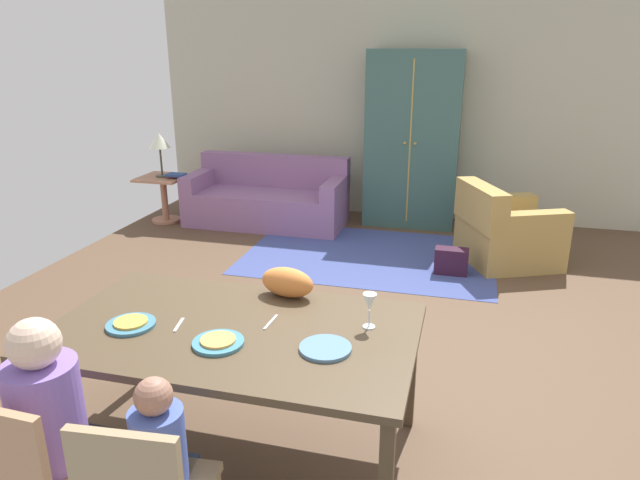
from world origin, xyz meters
TOP-DOWN VIEW (x-y plane):
  - ground_plane at (0.00, 0.46)m, footprint 6.41×6.13m
  - back_wall at (0.00, 3.58)m, footprint 6.41×0.10m
  - dining_table at (-0.24, -1.38)m, footprint 1.86×1.08m
  - plate_near_man at (-0.75, -1.50)m, footprint 0.25×0.25m
  - pizza_near_man at (-0.75, -1.50)m, footprint 0.17×0.17m
  - plate_near_child at (-0.24, -1.56)m, footprint 0.25×0.25m
  - pizza_near_child at (-0.24, -1.56)m, footprint 0.17×0.17m
  - plate_near_woman at (0.27, -1.48)m, footprint 0.25×0.25m
  - wine_glass at (0.43, -1.20)m, footprint 0.07×0.07m
  - fork at (-0.52, -1.43)m, footprint 0.04×0.15m
  - knife at (-0.07, -1.28)m, footprint 0.02×0.17m
  - dining_chair_man at (-0.75, -2.29)m, footprint 0.43×0.43m
  - person_man at (-0.75, -2.11)m, footprint 0.30×0.40m
  - person_child at (-0.24, -2.12)m, footprint 0.22×0.30m
  - cat at (-0.09, -0.94)m, footprint 0.34×0.21m
  - area_rug at (-0.09, 1.87)m, footprint 2.60×1.80m
  - couch at (-1.54, 2.73)m, footprint 1.94×0.86m
  - armchair at (1.27, 2.05)m, footprint 1.13×1.13m
  - armoire at (0.18, 3.19)m, footprint 1.10×0.59m
  - side_table at (-2.83, 2.47)m, footprint 0.56×0.56m
  - table_lamp at (-2.83, 2.47)m, footprint 0.26×0.26m
  - book_lower at (-2.64, 2.49)m, footprint 0.22×0.16m
  - book_upper at (-2.62, 2.43)m, footprint 0.22×0.16m
  - handbag at (0.77, 1.57)m, footprint 0.32×0.16m

SIDE VIEW (x-z plane):
  - ground_plane at x=0.00m, z-range -0.02..0.00m
  - area_rug at x=-0.09m, z-range 0.00..0.01m
  - handbag at x=0.77m, z-range 0.00..0.26m
  - couch at x=-1.54m, z-range -0.11..0.71m
  - armchair at x=1.27m, z-range -0.09..0.73m
  - side_table at x=-2.83m, z-range 0.09..0.67m
  - person_child at x=-0.24m, z-range -0.03..0.89m
  - dining_chair_man at x=-0.75m, z-range 0.06..0.93m
  - person_man at x=-0.75m, z-range -0.04..1.07m
  - book_lower at x=-2.64m, z-range 0.58..0.61m
  - book_upper at x=-2.62m, z-range 0.61..0.64m
  - dining_table at x=-0.24m, z-range 0.32..1.08m
  - fork at x=-0.52m, z-range 0.76..0.77m
  - knife at x=-0.07m, z-range 0.76..0.77m
  - plate_near_man at x=-0.75m, z-range 0.76..0.78m
  - plate_near_child at x=-0.24m, z-range 0.76..0.78m
  - plate_near_woman at x=0.27m, z-range 0.76..0.78m
  - pizza_near_man at x=-0.75m, z-range 0.78..0.79m
  - pizza_near_child at x=-0.24m, z-range 0.78..0.79m
  - cat at x=-0.09m, z-range 0.76..0.93m
  - wine_glass at x=0.43m, z-range 0.80..0.99m
  - table_lamp at x=-2.83m, z-range 0.74..1.28m
  - armoire at x=0.18m, z-range 0.00..2.10m
  - back_wall at x=0.00m, z-range 0.00..2.70m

